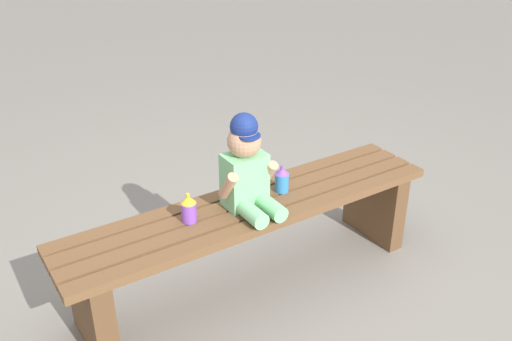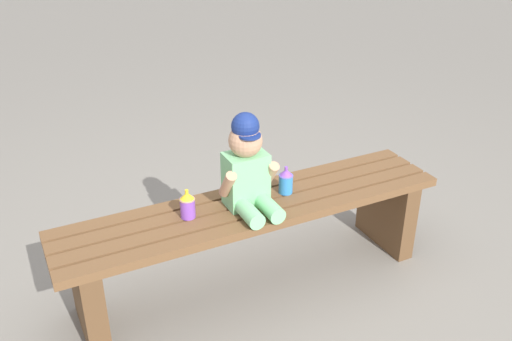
{
  "view_description": "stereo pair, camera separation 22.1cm",
  "coord_description": "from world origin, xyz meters",
  "px_view_note": "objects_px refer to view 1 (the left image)",
  "views": [
    {
      "loc": [
        -1.08,
        -1.7,
        1.61
      ],
      "look_at": [
        -0.02,
        -0.05,
        0.59
      ],
      "focal_mm": 39.37,
      "sensor_mm": 36.0,
      "label": 1
    },
    {
      "loc": [
        -0.89,
        -1.81,
        1.61
      ],
      "look_at": [
        -0.02,
        -0.05,
        0.59
      ],
      "focal_mm": 39.37,
      "sensor_mm": 36.0,
      "label": 2
    }
  ],
  "objects_px": {
    "park_bench": "(253,229)",
    "child_figure": "(247,168)",
    "sippy_cup_left": "(189,208)",
    "sippy_cup_right": "(282,179)"
  },
  "relations": [
    {
      "from": "child_figure",
      "to": "sippy_cup_left",
      "type": "height_order",
      "value": "child_figure"
    },
    {
      "from": "child_figure",
      "to": "sippy_cup_left",
      "type": "relative_size",
      "value": 3.26
    },
    {
      "from": "sippy_cup_right",
      "to": "child_figure",
      "type": "bearing_deg",
      "value": -171.85
    },
    {
      "from": "child_figure",
      "to": "sippy_cup_right",
      "type": "height_order",
      "value": "child_figure"
    },
    {
      "from": "sippy_cup_left",
      "to": "child_figure",
      "type": "bearing_deg",
      "value": -6.28
    },
    {
      "from": "child_figure",
      "to": "sippy_cup_left",
      "type": "xyz_separation_m",
      "value": [
        -0.25,
        0.03,
        -0.12
      ]
    },
    {
      "from": "park_bench",
      "to": "child_figure",
      "type": "height_order",
      "value": "child_figure"
    },
    {
      "from": "park_bench",
      "to": "child_figure",
      "type": "relative_size",
      "value": 4.13
    },
    {
      "from": "park_bench",
      "to": "child_figure",
      "type": "xyz_separation_m",
      "value": [
        -0.03,
        -0.01,
        0.3
      ]
    },
    {
      "from": "sippy_cup_right",
      "to": "sippy_cup_left",
      "type": "bearing_deg",
      "value": 180.0
    }
  ]
}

